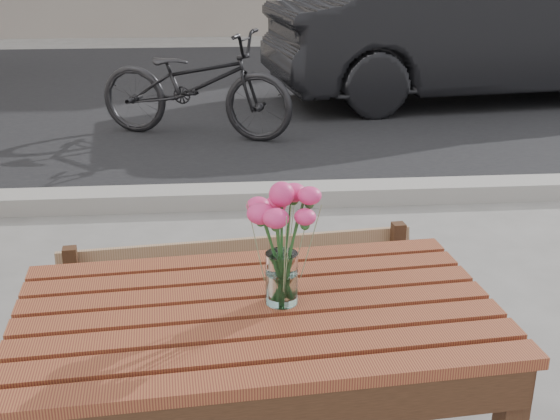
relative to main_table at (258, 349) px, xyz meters
name	(u,v)px	position (x,y,z in m)	size (l,w,h in m)	color
street	(236,127)	(0.06, 4.96, -0.62)	(30.00, 8.12, 0.12)	black
main_table	(258,349)	(0.00, 0.00, 0.00)	(1.32, 0.84, 0.78)	maroon
main_bench	(245,318)	(-0.02, 0.50, -0.19)	(1.26, 0.49, 0.77)	#886346
main_vase	(282,230)	(0.07, 0.02, 0.34)	(0.18, 0.18, 0.33)	white
parked_car	(472,33)	(2.76, 6.21, 0.10)	(1.59, 4.56, 1.50)	black
bicycle	(195,84)	(-0.31, 4.78, -0.16)	(0.65, 1.85, 0.97)	black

